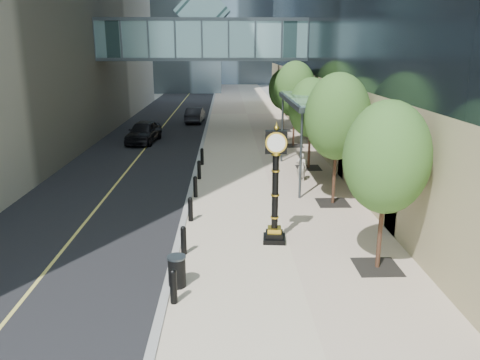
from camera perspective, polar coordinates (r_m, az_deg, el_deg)
name	(u,v)px	position (r m, az deg, el deg)	size (l,w,h in m)	color
ground	(275,324)	(12.65, 4.28, -17.05)	(320.00, 320.00, 0.00)	gray
road	(173,114)	(51.36, -8.21, 7.93)	(8.00, 180.00, 0.02)	black
sidewalk	(247,114)	(51.08, 0.83, 8.06)	(8.00, 180.00, 0.06)	#BEAE92
curb	(210,114)	(51.06, -3.70, 8.04)	(0.25, 180.00, 0.07)	gray
skywalk	(203,37)	(38.62, -4.52, 16.98)	(17.00, 4.20, 5.80)	slate
entrance_canopy	(316,101)	(25.16, 9.21, 9.49)	(3.00, 8.00, 4.38)	#383F44
bollard_row	(193,198)	(20.63, -5.73, -2.23)	(0.20, 16.20, 0.90)	black
street_trees	(311,104)	(27.08, 8.68, 9.15)	(2.91, 28.57, 5.99)	black
street_clock	(275,193)	(16.63, 4.30, -1.58)	(0.87, 0.87, 4.25)	black
trash_bin	(177,272)	(14.11, -7.69, -11.07)	(0.52, 0.52, 0.90)	black
pedestrian	(301,167)	(24.92, 7.49, 1.59)	(0.55, 0.36, 1.50)	beige
car_near	(144,132)	(35.92, -11.66, 5.77)	(1.91, 4.76, 1.62)	black
car_far	(195,115)	(45.32, -5.49, 7.90)	(1.49, 4.28, 1.41)	black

